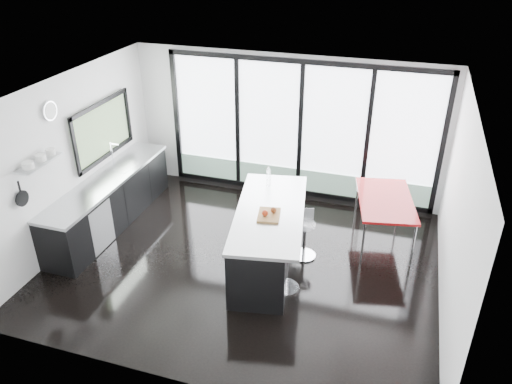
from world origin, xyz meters
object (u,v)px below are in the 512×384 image
(island, at_px, (265,237))
(bar_stool_near, at_px, (286,270))
(bar_stool_far, at_px, (304,240))
(red_table, at_px, (383,220))

(island, bearing_deg, bar_stool_near, -46.64)
(bar_stool_far, distance_m, red_table, 1.44)
(bar_stool_near, distance_m, bar_stool_far, 0.89)
(island, distance_m, bar_stool_near, 0.71)
(bar_stool_near, relative_size, red_table, 0.43)
(island, height_order, bar_stool_far, island)
(island, height_order, bar_stool_near, island)
(bar_stool_far, height_order, red_table, red_table)
(bar_stool_near, height_order, red_table, red_table)
(red_table, bearing_deg, island, -144.39)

